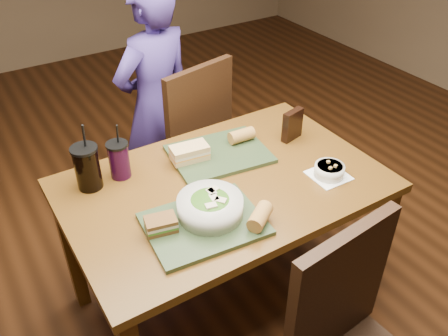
{
  "coord_description": "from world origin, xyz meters",
  "views": [
    {
      "loc": [
        -0.83,
        -1.32,
        1.93
      ],
      "look_at": [
        0.0,
        0.0,
        0.82
      ],
      "focal_mm": 38.0,
      "sensor_mm": 36.0,
      "label": 1
    }
  ],
  "objects": [
    {
      "name": "cup_berry",
      "position": [
        -0.34,
        0.27,
        0.83
      ],
      "size": [
        0.09,
        0.09,
        0.25
      ],
      "color": "black",
      "rests_on": "dining_table"
    },
    {
      "name": "diner",
      "position": [
        0.1,
        0.86,
        0.69
      ],
      "size": [
        0.57,
        0.44,
        1.38
      ],
      "primitive_type": "imported",
      "rotation": [
        0.0,
        0.0,
        3.39
      ],
      "color": "navy",
      "rests_on": "ground"
    },
    {
      "name": "soup_bowl",
      "position": [
        0.39,
        -0.2,
        0.78
      ],
      "size": [
        0.16,
        0.16,
        0.06
      ],
      "color": "white",
      "rests_on": "dining_table"
    },
    {
      "name": "baguette_near",
      "position": [
        -0.03,
        -0.3,
        0.8
      ],
      "size": [
        0.13,
        0.12,
        0.06
      ],
      "primitive_type": "cylinder",
      "rotation": [
        0.0,
        1.57,
        0.6
      ],
      "color": "#AD7533",
      "rests_on": "tray_near"
    },
    {
      "name": "dining_table",
      "position": [
        0.0,
        0.0,
        0.66
      ],
      "size": [
        1.3,
        0.85,
        0.75
      ],
      "color": "#573611",
      "rests_on": "ground"
    },
    {
      "name": "sandwich_far",
      "position": [
        -0.05,
        0.2,
        0.8
      ],
      "size": [
        0.17,
        0.11,
        0.06
      ],
      "color": "tan",
      "rests_on": "tray_far"
    },
    {
      "name": "tray_near",
      "position": [
        -0.2,
        -0.19,
        0.76
      ],
      "size": [
        0.45,
        0.36,
        0.02
      ],
      "primitive_type": "cube",
      "rotation": [
        0.0,
        0.0,
        -0.09
      ],
      "color": "#293920",
      "rests_on": "dining_table"
    },
    {
      "name": "tray_far",
      "position": [
        0.08,
        0.18,
        0.76
      ],
      "size": [
        0.46,
        0.37,
        0.02
      ],
      "primitive_type": "cube",
      "rotation": [
        0.0,
        0.0,
        -0.13
      ],
      "color": "#293920",
      "rests_on": "dining_table"
    },
    {
      "name": "cup_cola",
      "position": [
        -0.48,
        0.26,
        0.85
      ],
      "size": [
        0.11,
        0.11,
        0.29
      ],
      "color": "black",
      "rests_on": "dining_table"
    },
    {
      "name": "baguette_far",
      "position": [
        0.22,
        0.2,
        0.8
      ],
      "size": [
        0.12,
        0.06,
        0.06
      ],
      "primitive_type": "cylinder",
      "rotation": [
        0.0,
        1.57,
        -0.04
      ],
      "color": "#AD7533",
      "rests_on": "tray_far"
    },
    {
      "name": "chair_far",
      "position": [
        0.21,
        0.68,
        0.55
      ],
      "size": [
        0.52,
        0.52,
        1.0
      ],
      "color": "black",
      "rests_on": "ground"
    },
    {
      "name": "sandwich_near",
      "position": [
        -0.35,
        -0.14,
        0.79
      ],
      "size": [
        0.12,
        0.1,
        0.05
      ],
      "color": "#593819",
      "rests_on": "tray_near"
    },
    {
      "name": "chip_bag",
      "position": [
        0.45,
        0.12,
        0.82
      ],
      "size": [
        0.12,
        0.06,
        0.15
      ],
      "primitive_type": "cube",
      "rotation": [
        0.0,
        0.0,
        0.24
      ],
      "color": "black",
      "rests_on": "dining_table"
    },
    {
      "name": "salad_bowl",
      "position": [
        -0.16,
        -0.16,
        0.81
      ],
      "size": [
        0.24,
        0.24,
        0.08
      ],
      "color": "silver",
      "rests_on": "tray_near"
    },
    {
      "name": "ground",
      "position": [
        0.0,
        0.0,
        0.0
      ],
      "size": [
        6.0,
        6.0,
        0.0
      ],
      "primitive_type": "plane",
      "color": "#381C0B",
      "rests_on": "ground"
    }
  ]
}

